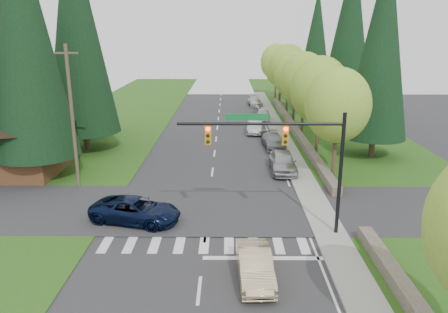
{
  "coord_description": "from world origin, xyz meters",
  "views": [
    {
      "loc": [
        1.23,
        -17.51,
        10.79
      ],
      "look_at": [
        0.97,
        10.23,
        2.8
      ],
      "focal_mm": 35.0,
      "sensor_mm": 36.0,
      "label": 1
    }
  ],
  "objects_px": {
    "parked_car_c": "(255,127)",
    "parked_car_d": "(263,115)",
    "sedan_champagne": "(255,265)",
    "suv_navy": "(136,210)",
    "parked_car_e": "(255,102)",
    "parked_car_b": "(273,141)",
    "parked_car_a": "(283,162)"
  },
  "relations": [
    {
      "from": "suv_navy",
      "to": "parked_car_d",
      "type": "distance_m",
      "value": 31.53
    },
    {
      "from": "suv_navy",
      "to": "parked_car_c",
      "type": "height_order",
      "value": "suv_navy"
    },
    {
      "from": "sedan_champagne",
      "to": "suv_navy",
      "type": "xyz_separation_m",
      "value": [
        -6.6,
        6.09,
        0.03
      ]
    },
    {
      "from": "parked_car_b",
      "to": "suv_navy",
      "type": "bearing_deg",
      "value": -124.3
    },
    {
      "from": "parked_car_a",
      "to": "parked_car_c",
      "type": "bearing_deg",
      "value": 96.14
    },
    {
      "from": "sedan_champagne",
      "to": "suv_navy",
      "type": "bearing_deg",
      "value": 134.54
    },
    {
      "from": "sedan_champagne",
      "to": "parked_car_d",
      "type": "relative_size",
      "value": 1.0
    },
    {
      "from": "parked_car_e",
      "to": "parked_car_b",
      "type": "bearing_deg",
      "value": -94.7
    },
    {
      "from": "parked_car_c",
      "to": "parked_car_b",
      "type": "bearing_deg",
      "value": -71.23
    },
    {
      "from": "suv_navy",
      "to": "parked_car_d",
      "type": "relative_size",
      "value": 1.24
    },
    {
      "from": "parked_car_a",
      "to": "parked_car_e",
      "type": "xyz_separation_m",
      "value": [
        -0.34,
        31.79,
        -0.17
      ]
    },
    {
      "from": "suv_navy",
      "to": "parked_car_d",
      "type": "xyz_separation_m",
      "value": [
        9.75,
        29.99,
        -0.01
      ]
    },
    {
      "from": "parked_car_b",
      "to": "parked_car_d",
      "type": "xyz_separation_m",
      "value": [
        0.0,
        12.93,
        0.06
      ]
    },
    {
      "from": "suv_navy",
      "to": "parked_car_e",
      "type": "relative_size",
      "value": 1.16
    },
    {
      "from": "sedan_champagne",
      "to": "parked_car_e",
      "type": "height_order",
      "value": "sedan_champagne"
    },
    {
      "from": "parked_car_a",
      "to": "parked_car_e",
      "type": "bearing_deg",
      "value": 90.94
    },
    {
      "from": "parked_car_d",
      "to": "parked_car_e",
      "type": "xyz_separation_m",
      "value": [
        -0.34,
        11.38,
        -0.07
      ]
    },
    {
      "from": "parked_car_a",
      "to": "parked_car_d",
      "type": "xyz_separation_m",
      "value": [
        0.0,
        20.41,
        -0.1
      ]
    },
    {
      "from": "parked_car_a",
      "to": "parked_car_d",
      "type": "height_order",
      "value": "parked_car_a"
    },
    {
      "from": "parked_car_b",
      "to": "parked_car_e",
      "type": "relative_size",
      "value": 1.01
    },
    {
      "from": "parked_car_a",
      "to": "parked_car_e",
      "type": "relative_size",
      "value": 1.07
    },
    {
      "from": "sedan_champagne",
      "to": "suv_navy",
      "type": "height_order",
      "value": "suv_navy"
    },
    {
      "from": "parked_car_c",
      "to": "parked_car_e",
      "type": "distance_m",
      "value": 18.05
    },
    {
      "from": "suv_navy",
      "to": "parked_car_a",
      "type": "relative_size",
      "value": 1.08
    },
    {
      "from": "sedan_champagne",
      "to": "parked_car_e",
      "type": "relative_size",
      "value": 0.93
    },
    {
      "from": "parked_car_b",
      "to": "parked_car_e",
      "type": "height_order",
      "value": "parked_car_b"
    },
    {
      "from": "sedan_champagne",
      "to": "parked_car_d",
      "type": "distance_m",
      "value": 36.21
    },
    {
      "from": "suv_navy",
      "to": "sedan_champagne",
      "type": "bearing_deg",
      "value": -117.7
    },
    {
      "from": "sedan_champagne",
      "to": "parked_car_d",
      "type": "xyz_separation_m",
      "value": [
        3.14,
        36.07,
        0.03
      ]
    },
    {
      "from": "sedan_champagne",
      "to": "parked_car_c",
      "type": "relative_size",
      "value": 0.96
    },
    {
      "from": "suv_navy",
      "to": "parked_car_b",
      "type": "height_order",
      "value": "suv_navy"
    },
    {
      "from": "parked_car_c",
      "to": "parked_car_d",
      "type": "relative_size",
      "value": 1.03
    }
  ]
}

